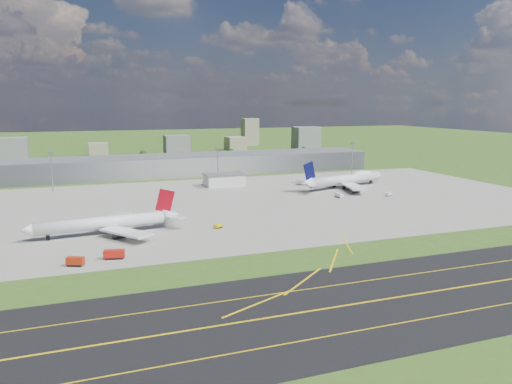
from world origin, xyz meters
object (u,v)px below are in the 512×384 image
object	(u,v)px
van_white_near	(339,196)
van_white_far	(389,194)
fire_truck	(114,255)
tug_yellow	(218,226)
airliner_red_twin	(107,223)
airliner_blue_quad	(346,179)
crash_tender	(75,262)

from	to	relation	value
van_white_near	van_white_far	bearing A→B (deg)	-111.95
van_white_far	fire_truck	bearing A→B (deg)	169.45
tug_yellow	van_white_far	world-z (taller)	van_white_far
van_white_near	fire_truck	bearing A→B (deg)	108.17
airliner_red_twin	fire_truck	bearing A→B (deg)	84.52
van_white_near	van_white_far	distance (m)	31.89
tug_yellow	van_white_near	xyz separation A→B (m)	(88.83, 46.17, 0.32)
tug_yellow	van_white_far	distance (m)	126.68
airliner_red_twin	tug_yellow	xyz separation A→B (m)	(48.26, -6.87, -3.87)
airliner_blue_quad	fire_truck	bearing A→B (deg)	-162.15
airliner_red_twin	van_white_far	world-z (taller)	airliner_red_twin
airliner_blue_quad	van_white_near	world-z (taller)	airliner_blue_quad
tug_yellow	van_white_far	bearing A→B (deg)	-19.17
airliner_blue_quad	van_white_near	xyz separation A→B (m)	(-22.85, -31.03, -4.25)
crash_tender	fire_truck	bearing A→B (deg)	39.34
airliner_red_twin	tug_yellow	world-z (taller)	airliner_red_twin
airliner_blue_quad	van_white_near	distance (m)	38.77
airliner_blue_quad	van_white_far	distance (m)	38.25
tug_yellow	airliner_red_twin	bearing A→B (deg)	134.26
tug_yellow	van_white_near	size ratio (longest dim) A/B	0.83
airliner_red_twin	van_white_near	xyz separation A→B (m)	(137.09, 39.31, -3.55)
fire_truck	crash_tender	world-z (taller)	fire_truck
crash_tender	van_white_near	size ratio (longest dim) A/B	1.18
airliner_red_twin	van_white_far	xyz separation A→B (m)	(168.40, 33.29, -3.67)
fire_truck	airliner_red_twin	bearing A→B (deg)	101.50
tug_yellow	van_white_near	bearing A→B (deg)	-10.18
airliner_red_twin	airliner_blue_quad	size ratio (longest dim) A/B	0.89
airliner_red_twin	fire_truck	distance (m)	37.72
tug_yellow	van_white_far	xyz separation A→B (m)	(120.15, 40.15, 0.20)
crash_tender	van_white_near	distance (m)	170.98
fire_truck	van_white_far	size ratio (longest dim) A/B	1.58
airliner_blue_quad	tug_yellow	distance (m)	135.85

